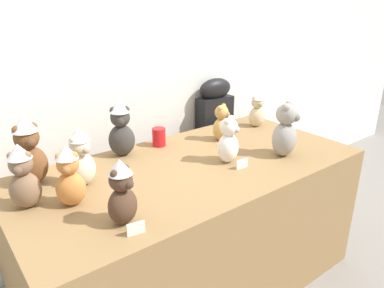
{
  "coord_description": "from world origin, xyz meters",
  "views": [
    {
      "loc": [
        -1.06,
        -1.13,
        1.57
      ],
      "look_at": [
        0.0,
        0.25,
        0.89
      ],
      "focal_mm": 33.66,
      "sensor_mm": 36.0,
      "label": 1
    }
  ],
  "objects_px": {
    "display_table": "(192,227)",
    "teddy_bear_sand": "(257,110)",
    "instrument_case": "(214,146)",
    "teddy_bear_ginger": "(69,176)",
    "teddy_bear_cream": "(81,157)",
    "teddy_bear_ash": "(285,131)",
    "teddy_bear_chestnut": "(29,152)",
    "teddy_bear_snow": "(228,141)",
    "teddy_bear_cocoa": "(122,193)",
    "teddy_bear_mocha": "(23,177)",
    "party_cup_red": "(159,137)",
    "teddy_bear_charcoal": "(121,129)",
    "teddy_bear_honey": "(221,124)"
  },
  "relations": [
    {
      "from": "teddy_bear_mocha",
      "to": "party_cup_red",
      "type": "distance_m",
      "value": 0.86
    },
    {
      "from": "teddy_bear_cream",
      "to": "teddy_bear_ginger",
      "type": "relative_size",
      "value": 1.04
    },
    {
      "from": "teddy_bear_charcoal",
      "to": "party_cup_red",
      "type": "height_order",
      "value": "teddy_bear_charcoal"
    },
    {
      "from": "teddy_bear_charcoal",
      "to": "teddy_bear_ginger",
      "type": "relative_size",
      "value": 1.18
    },
    {
      "from": "teddy_bear_honey",
      "to": "teddy_bear_ash",
      "type": "bearing_deg",
      "value": -97.82
    },
    {
      "from": "display_table",
      "to": "teddy_bear_ash",
      "type": "bearing_deg",
      "value": -22.69
    },
    {
      "from": "teddy_bear_charcoal",
      "to": "teddy_bear_ginger",
      "type": "distance_m",
      "value": 0.55
    },
    {
      "from": "instrument_case",
      "to": "teddy_bear_mocha",
      "type": "distance_m",
      "value": 1.59
    },
    {
      "from": "teddy_bear_cream",
      "to": "teddy_bear_snow",
      "type": "height_order",
      "value": "teddy_bear_cream"
    },
    {
      "from": "teddy_bear_sand",
      "to": "teddy_bear_snow",
      "type": "relative_size",
      "value": 0.98
    },
    {
      "from": "teddy_bear_cocoa",
      "to": "teddy_bear_ash",
      "type": "xyz_separation_m",
      "value": [
        1.03,
        0.06,
        0.01
      ]
    },
    {
      "from": "teddy_bear_cocoa",
      "to": "teddy_bear_ginger",
      "type": "xyz_separation_m",
      "value": [
        -0.11,
        0.26,
        0.0
      ]
    },
    {
      "from": "teddy_bear_chestnut",
      "to": "teddy_bear_cocoa",
      "type": "bearing_deg",
      "value": -76.42
    },
    {
      "from": "display_table",
      "to": "teddy_bear_sand",
      "type": "distance_m",
      "value": 0.94
    },
    {
      "from": "instrument_case",
      "to": "teddy_bear_charcoal",
      "type": "bearing_deg",
      "value": -164.76
    },
    {
      "from": "teddy_bear_cream",
      "to": "teddy_bear_mocha",
      "type": "distance_m",
      "value": 0.27
    },
    {
      "from": "teddy_bear_snow",
      "to": "teddy_bear_charcoal",
      "type": "bearing_deg",
      "value": 107.74
    },
    {
      "from": "teddy_bear_ginger",
      "to": "teddy_bear_sand",
      "type": "bearing_deg",
      "value": 38.2
    },
    {
      "from": "teddy_bear_snow",
      "to": "teddy_bear_sand",
      "type": "bearing_deg",
      "value": 3.6
    },
    {
      "from": "teddy_bear_mocha",
      "to": "display_table",
      "type": "bearing_deg",
      "value": 23.95
    },
    {
      "from": "instrument_case",
      "to": "teddy_bear_ginger",
      "type": "bearing_deg",
      "value": -155.29
    },
    {
      "from": "instrument_case",
      "to": "teddy_bear_snow",
      "type": "relative_size",
      "value": 4.22
    },
    {
      "from": "teddy_bear_cocoa",
      "to": "teddy_bear_honey",
      "type": "bearing_deg",
      "value": 5.77
    },
    {
      "from": "teddy_bear_ash",
      "to": "teddy_bear_cream",
      "type": "xyz_separation_m",
      "value": [
        -1.03,
        0.34,
        -0.0
      ]
    },
    {
      "from": "display_table",
      "to": "teddy_bear_ash",
      "type": "distance_m",
      "value": 0.75
    },
    {
      "from": "teddy_bear_cream",
      "to": "teddy_bear_mocha",
      "type": "height_order",
      "value": "same"
    },
    {
      "from": "instrument_case",
      "to": "teddy_bear_cocoa",
      "type": "relative_size",
      "value": 3.95
    },
    {
      "from": "display_table",
      "to": "teddy_bear_snow",
      "type": "height_order",
      "value": "teddy_bear_snow"
    },
    {
      "from": "teddy_bear_snow",
      "to": "party_cup_red",
      "type": "distance_m",
      "value": 0.46
    },
    {
      "from": "instrument_case",
      "to": "teddy_bear_chestnut",
      "type": "height_order",
      "value": "teddy_bear_chestnut"
    },
    {
      "from": "teddy_bear_ash",
      "to": "teddy_bear_sand",
      "type": "distance_m",
      "value": 0.52
    },
    {
      "from": "instrument_case",
      "to": "teddy_bear_ginger",
      "type": "relative_size",
      "value": 3.92
    },
    {
      "from": "teddy_bear_snow",
      "to": "teddy_bear_ginger",
      "type": "xyz_separation_m",
      "value": [
        -0.83,
        0.07,
        0.02
      ]
    },
    {
      "from": "teddy_bear_charcoal",
      "to": "teddy_bear_snow",
      "type": "bearing_deg",
      "value": -21.04
    },
    {
      "from": "teddy_bear_sand",
      "to": "teddy_bear_cream",
      "type": "bearing_deg",
      "value": -158.93
    },
    {
      "from": "teddy_bear_cocoa",
      "to": "teddy_bear_ash",
      "type": "height_order",
      "value": "teddy_bear_ash"
    },
    {
      "from": "instrument_case",
      "to": "teddy_bear_ginger",
      "type": "height_order",
      "value": "instrument_case"
    },
    {
      "from": "display_table",
      "to": "teddy_bear_snow",
      "type": "distance_m",
      "value": 0.54
    },
    {
      "from": "teddy_bear_ash",
      "to": "teddy_bear_snow",
      "type": "height_order",
      "value": "teddy_bear_ash"
    },
    {
      "from": "teddy_bear_cocoa",
      "to": "teddy_bear_charcoal",
      "type": "xyz_separation_m",
      "value": [
        0.31,
        0.61,
        0.02
      ]
    },
    {
      "from": "display_table",
      "to": "teddy_bear_snow",
      "type": "xyz_separation_m",
      "value": [
        0.18,
        -0.08,
        0.51
      ]
    },
    {
      "from": "teddy_bear_honey",
      "to": "teddy_bear_sand",
      "type": "relative_size",
      "value": 0.92
    },
    {
      "from": "teddy_bear_charcoal",
      "to": "instrument_case",
      "type": "bearing_deg",
      "value": 40.05
    },
    {
      "from": "teddy_bear_cream",
      "to": "party_cup_red",
      "type": "distance_m",
      "value": 0.6
    },
    {
      "from": "display_table",
      "to": "teddy_bear_chestnut",
      "type": "relative_size",
      "value": 5.51
    },
    {
      "from": "instrument_case",
      "to": "teddy_bear_sand",
      "type": "relative_size",
      "value": 4.32
    },
    {
      "from": "display_table",
      "to": "instrument_case",
      "type": "bearing_deg",
      "value": 41.36
    },
    {
      "from": "instrument_case",
      "to": "teddy_bear_mocha",
      "type": "height_order",
      "value": "instrument_case"
    },
    {
      "from": "teddy_bear_snow",
      "to": "teddy_bear_ginger",
      "type": "distance_m",
      "value": 0.83
    },
    {
      "from": "teddy_bear_ginger",
      "to": "display_table",
      "type": "bearing_deg",
      "value": 28.81
    }
  ]
}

